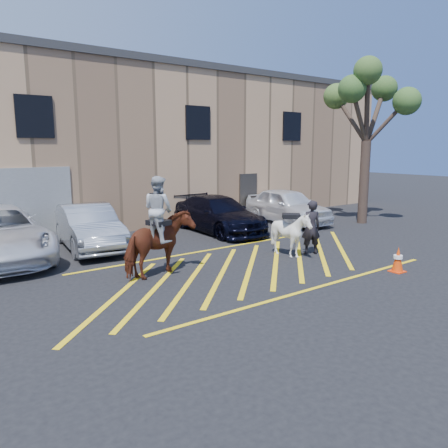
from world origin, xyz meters
TOP-DOWN VIEW (x-y plane):
  - ground at (0.00, 0.00)m, footprint 90.00×90.00m
  - car_silver_sedan at (-2.98, 4.95)m, footprint 2.20×4.85m
  - car_blue_suv at (2.47, 4.71)m, footprint 2.32×5.23m
  - car_white_suv at (6.32, 4.51)m, footprint 2.37×4.93m
  - handler at (2.65, -0.27)m, footprint 0.78×0.68m
  - warehouse at (-0.01, 11.99)m, footprint 32.42×10.20m
  - hatching_zone at (-0.00, -0.30)m, footprint 12.60×5.12m
  - mounted_bay at (-2.58, 0.54)m, footprint 2.28×1.51m
  - saddled_white at (1.85, -0.14)m, footprint 1.82×1.83m
  - traffic_cone at (3.05, -3.22)m, footprint 0.40×0.40m
  - tree at (9.16, 2.40)m, footprint 3.99×4.37m

SIDE VIEW (x-z plane):
  - ground at x=0.00m, z-range 0.00..0.00m
  - hatching_zone at x=0.00m, z-range 0.00..0.01m
  - traffic_cone at x=3.05m, z-range 0.00..0.73m
  - car_blue_suv at x=2.47m, z-range 0.00..1.49m
  - saddled_white at x=1.85m, z-range 0.01..1.52m
  - car_silver_sedan at x=-2.98m, z-range 0.00..1.54m
  - car_white_suv at x=6.32m, z-range 0.00..1.63m
  - handler at x=2.65m, z-range 0.00..1.81m
  - mounted_bay at x=-2.58m, z-range -0.27..2.50m
  - warehouse at x=-0.01m, z-range 0.00..7.30m
  - tree at x=9.16m, z-range 2.04..9.35m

